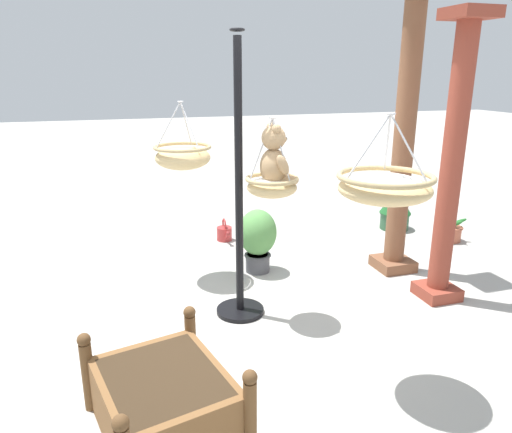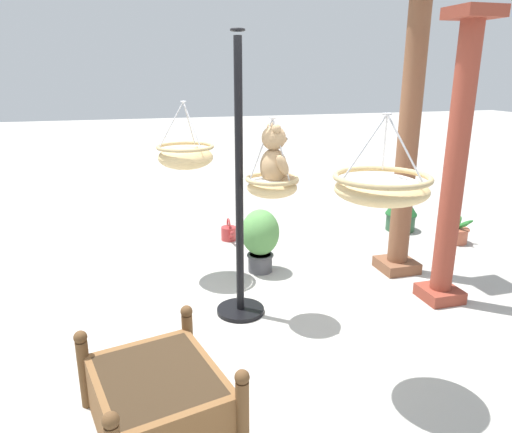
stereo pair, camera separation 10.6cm
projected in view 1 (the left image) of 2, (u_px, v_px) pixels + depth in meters
The scene contains 13 objects.
ground_plane at pixel (246, 319), 4.35m from camera, with size 40.00×40.00×0.00m, color #ADAAA3.
display_pole_central at pixel (239, 234), 4.24m from camera, with size 0.44×0.44×2.48m.
hanging_basket_with_teddy at pixel (272, 185), 4.04m from camera, with size 0.45×0.45×0.67m.
teddy_bear at pixel (275, 159), 3.98m from camera, with size 0.36×0.31×0.52m.
hanging_basket_left_high at pixel (183, 156), 4.88m from camera, with size 0.59×0.59×0.69m.
hanging_basket_right_low at pixel (385, 186), 3.01m from camera, with size 0.61×0.61×0.56m.
greenhouse_pillar_left at pixel (404, 138), 5.03m from camera, with size 0.42×0.42×3.06m.
greenhouse_pillar_right at pixel (451, 170), 4.40m from camera, with size 0.38×0.38×2.68m.
wooden_planter_box at pixel (164, 400), 2.95m from camera, with size 1.10×0.99×0.56m.
potted_plant_flowering_red at pixel (450, 231), 6.32m from camera, with size 0.37×0.37×0.34m.
potted_plant_tall_leafy at pixel (395, 209), 6.76m from camera, with size 0.44×0.44×0.56m.
potted_plant_bushy_green at pixel (258, 237), 5.28m from camera, with size 0.42×0.42×0.72m.
watering_can at pixel (225, 233), 6.34m from camera, with size 0.35×0.20×0.30m.
Camera 1 is at (3.75, -1.06, 2.16)m, focal length 33.53 mm.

